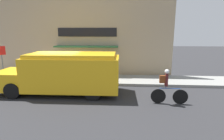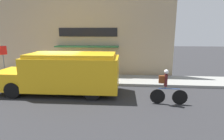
{
  "view_description": "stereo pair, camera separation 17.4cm",
  "coord_description": "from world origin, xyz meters",
  "px_view_note": "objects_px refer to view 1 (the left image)",
  "views": [
    {
      "loc": [
        4.04,
        -10.74,
        3.37
      ],
      "look_at": [
        3.3,
        -0.2,
        1.1
      ],
      "focal_mm": 28.0,
      "sensor_mm": 36.0,
      "label": 1
    },
    {
      "loc": [
        4.21,
        -10.73,
        3.37
      ],
      "look_at": [
        3.3,
        -0.2,
        1.1
      ],
      "focal_mm": 28.0,
      "sensor_mm": 36.0,
      "label": 2
    }
  ],
  "objects_px": {
    "school_bus": "(65,73)",
    "cyclist": "(167,88)",
    "trash_bin": "(103,72)",
    "stop_sign_post": "(1,57)"
  },
  "relations": [
    {
      "from": "cyclist",
      "to": "trash_bin",
      "type": "bearing_deg",
      "value": 133.82
    },
    {
      "from": "school_bus",
      "to": "trash_bin",
      "type": "height_order",
      "value": "school_bus"
    },
    {
      "from": "school_bus",
      "to": "stop_sign_post",
      "type": "relative_size",
      "value": 2.9
    },
    {
      "from": "cyclist",
      "to": "stop_sign_post",
      "type": "bearing_deg",
      "value": 164.34
    },
    {
      "from": "school_bus",
      "to": "trash_bin",
      "type": "xyz_separation_m",
      "value": [
        1.84,
        2.75,
        -0.53
      ]
    },
    {
      "from": "school_bus",
      "to": "cyclist",
      "type": "relative_size",
      "value": 3.88
    },
    {
      "from": "trash_bin",
      "to": "cyclist",
      "type": "bearing_deg",
      "value": -47.63
    },
    {
      "from": "school_bus",
      "to": "cyclist",
      "type": "distance_m",
      "value": 5.49
    },
    {
      "from": "cyclist",
      "to": "trash_bin",
      "type": "height_order",
      "value": "cyclist"
    },
    {
      "from": "trash_bin",
      "to": "school_bus",
      "type": "bearing_deg",
      "value": -123.87
    }
  ]
}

